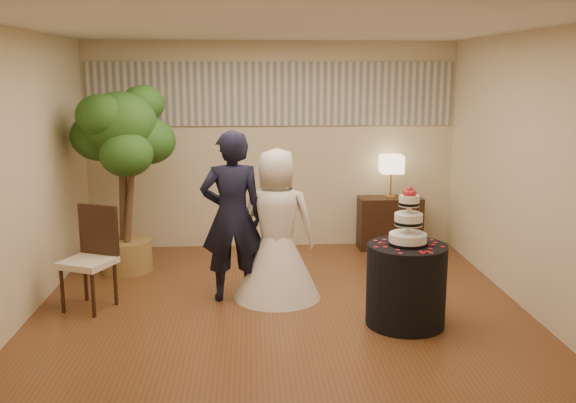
{
  "coord_description": "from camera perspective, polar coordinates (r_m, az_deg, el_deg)",
  "views": [
    {
      "loc": [
        -0.29,
        -6.21,
        2.4
      ],
      "look_at": [
        0.1,
        0.4,
        1.05
      ],
      "focal_mm": 40.0,
      "sensor_mm": 36.0,
      "label": 1
    }
  ],
  "objects": [
    {
      "name": "ceiling",
      "position": [
        6.23,
        -0.73,
        15.21
      ],
      "size": [
        5.0,
        5.0,
        0.0
      ],
      "primitive_type": "cube",
      "color": "white",
      "rests_on": "wall_back"
    },
    {
      "name": "floor",
      "position": [
        6.66,
        -0.66,
        -9.59
      ],
      "size": [
        5.0,
        5.0,
        0.0
      ],
      "primitive_type": "cube",
      "color": "brown",
      "rests_on": "ground"
    },
    {
      "name": "wall_right",
      "position": [
        6.88,
        20.61,
        2.43
      ],
      "size": [
        0.06,
        5.0,
        2.8
      ],
      "primitive_type": "cube",
      "color": "beige",
      "rests_on": "ground"
    },
    {
      "name": "wall_left",
      "position": [
        6.67,
        -22.71,
        2.0
      ],
      "size": [
        0.06,
        5.0,
        2.8
      ],
      "primitive_type": "cube",
      "color": "beige",
      "rests_on": "ground"
    },
    {
      "name": "wall_front",
      "position": [
        3.85,
        1.07,
        -3.5
      ],
      "size": [
        5.0,
        0.06,
        2.8
      ],
      "primitive_type": "cube",
      "color": "beige",
      "rests_on": "ground"
    },
    {
      "name": "wall_back",
      "position": [
        8.77,
        -1.47,
        4.97
      ],
      "size": [
        5.0,
        0.06,
        2.8
      ],
      "primitive_type": "cube",
      "color": "beige",
      "rests_on": "ground"
    },
    {
      "name": "side_chair",
      "position": [
        6.83,
        -17.39,
        -4.94
      ],
      "size": [
        0.64,
        0.65,
        1.05
      ],
      "primitive_type": null,
      "rotation": [
        0.0,
        0.0,
        -0.41
      ],
      "color": "black",
      "rests_on": "floor"
    },
    {
      "name": "wedding_cake",
      "position": [
        6.1,
        10.68,
        -1.27
      ],
      "size": [
        0.36,
        0.36,
        0.56
      ],
      "primitive_type": null,
      "color": "white",
      "rests_on": "cake_table"
    },
    {
      "name": "cake_table",
      "position": [
        6.28,
        10.45,
        -7.29
      ],
      "size": [
        0.94,
        0.94,
        0.79
      ],
      "primitive_type": "cylinder",
      "rotation": [
        0.0,
        0.0,
        0.28
      ],
      "color": "black",
      "rests_on": "floor"
    },
    {
      "name": "table_lamp",
      "position": [
        8.79,
        9.15,
        2.22
      ],
      "size": [
        0.29,
        0.29,
        0.58
      ],
      "primitive_type": null,
      "color": "beige",
      "rests_on": "console"
    },
    {
      "name": "console",
      "position": [
        8.92,
        9.02,
        -1.88
      ],
      "size": [
        0.86,
        0.39,
        0.71
      ],
      "primitive_type": "cube",
      "rotation": [
        0.0,
        0.0,
        0.01
      ],
      "color": "black",
      "rests_on": "floor"
    },
    {
      "name": "groom",
      "position": [
        6.74,
        -4.98,
        -1.32
      ],
      "size": [
        0.7,
        0.49,
        1.81
      ],
      "primitive_type": "imported",
      "rotation": [
        0.0,
        0.0,
        3.23
      ],
      "color": "black",
      "rests_on": "floor"
    },
    {
      "name": "mural_border",
      "position": [
        8.7,
        -1.49,
        9.54
      ],
      "size": [
        4.9,
        0.02,
        0.85
      ],
      "primitive_type": "cube",
      "color": "#A7A598",
      "rests_on": "wall_back"
    },
    {
      "name": "bride",
      "position": [
        6.79,
        -1.0,
        -2.01
      ],
      "size": [
        0.99,
        0.99,
        1.62
      ],
      "primitive_type": "imported",
      "rotation": [
        0.0,
        0.0,
        3.08
      ],
      "color": "white",
      "rests_on": "floor"
    },
    {
      "name": "ficus_tree",
      "position": [
        7.87,
        -14.48,
        1.98
      ],
      "size": [
        1.11,
        1.11,
        2.29
      ],
      "primitive_type": null,
      "rotation": [
        0.0,
        0.0,
        1.59
      ],
      "color": "#28571B",
      "rests_on": "floor"
    }
  ]
}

